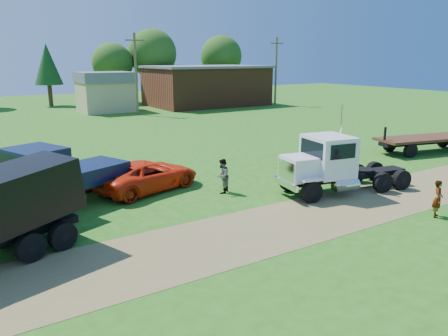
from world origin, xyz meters
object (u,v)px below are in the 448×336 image
flatbed_trailer (428,140)px  spectator_a (438,199)px  white_semi_tractor (329,164)px  navy_truck (50,178)px  orange_pickup (148,175)px

flatbed_trailer → spectator_a: 13.75m
white_semi_tractor → flatbed_trailer: bearing=23.3°
navy_truck → orange_pickup: navy_truck is taller
flatbed_trailer → spectator_a: bearing=-132.4°
spectator_a → orange_pickup: bearing=97.4°
orange_pickup → spectator_a: spectator_a is taller
spectator_a → navy_truck: bearing=111.4°
spectator_a → white_semi_tractor: bearing=72.7°
white_semi_tractor → spectator_a: bearing=-64.2°
navy_truck → flatbed_trailer: 24.47m
orange_pickup → spectator_a: 13.03m
orange_pickup → spectator_a: (8.50, -9.87, 0.04)m
navy_truck → flatbed_trailer: navy_truck is taller
white_semi_tractor → flatbed_trailer: white_semi_tractor is taller
white_semi_tractor → orange_pickup: size_ratio=1.32×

